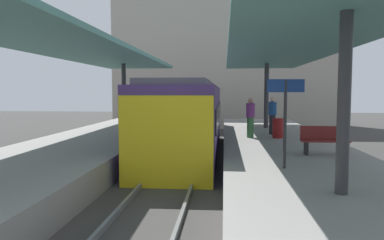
% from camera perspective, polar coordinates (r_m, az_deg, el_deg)
% --- Properties ---
extents(ground_plane, '(80.00, 80.00, 0.00)m').
position_cam_1_polar(ground_plane, '(12.36, -2.66, -9.20)').
color(ground_plane, '#383835').
extents(platform_left, '(4.40, 28.00, 1.00)m').
position_cam_1_polar(platform_left, '(13.29, -19.23, -6.27)').
color(platform_left, gray).
rests_on(platform_left, ground_plane).
extents(platform_right, '(4.40, 28.00, 1.00)m').
position_cam_1_polar(platform_right, '(12.34, 15.24, -6.99)').
color(platform_right, gray).
rests_on(platform_right, ground_plane).
extents(track_ballast, '(3.20, 28.00, 0.20)m').
position_cam_1_polar(track_ballast, '(12.34, -2.66, -8.74)').
color(track_ballast, '#423F3D').
rests_on(track_ballast, ground_plane).
extents(rail_near_side, '(0.08, 28.00, 0.14)m').
position_cam_1_polar(rail_near_side, '(12.41, -5.99, -7.88)').
color(rail_near_side, slate).
rests_on(rail_near_side, track_ballast).
extents(rail_far_side, '(0.08, 28.00, 0.14)m').
position_cam_1_polar(rail_far_side, '(12.22, 0.71, -8.04)').
color(rail_far_side, slate).
rests_on(rail_far_side, track_ballast).
extents(commuter_train, '(2.78, 11.50, 3.10)m').
position_cam_1_polar(commuter_train, '(15.90, -0.83, 0.17)').
color(commuter_train, '#472D6B').
rests_on(commuter_train, track_ballast).
extents(canopy_left, '(4.18, 21.00, 3.55)m').
position_cam_1_polar(canopy_left, '(14.44, -17.32, 10.25)').
color(canopy_left, '#333335').
rests_on(canopy_left, platform_left).
extents(canopy_right, '(4.18, 21.00, 3.52)m').
position_cam_1_polar(canopy_right, '(13.56, 14.51, 10.57)').
color(canopy_right, '#333335').
rests_on(canopy_right, platform_right).
extents(platform_bench, '(1.40, 0.41, 0.86)m').
position_cam_1_polar(platform_bench, '(11.86, 19.73, -2.83)').
color(platform_bench, black).
rests_on(platform_bench, platform_right).
extents(platform_sign, '(0.90, 0.08, 2.21)m').
position_cam_1_polar(platform_sign, '(9.39, 14.20, 2.54)').
color(platform_sign, '#262628').
rests_on(platform_sign, platform_right).
extents(litter_bin, '(0.44, 0.44, 0.80)m').
position_cam_1_polar(litter_bin, '(15.61, 13.10, -1.24)').
color(litter_bin, maroon).
rests_on(litter_bin, platform_right).
extents(passenger_near_bench, '(0.36, 0.36, 1.66)m').
position_cam_1_polar(passenger_near_bench, '(16.83, 12.29, 0.76)').
color(passenger_near_bench, '#232328').
rests_on(passenger_near_bench, platform_right).
extents(passenger_mid_platform, '(0.36, 0.36, 1.64)m').
position_cam_1_polar(passenger_mid_platform, '(15.46, 8.99, 0.45)').
color(passenger_mid_platform, '#386B3D').
rests_on(passenger_mid_platform, platform_right).
extents(station_building_backdrop, '(18.00, 6.00, 11.00)m').
position_cam_1_polar(station_building_backdrop, '(32.01, 5.16, 9.06)').
color(station_building_backdrop, '#A89E8E').
rests_on(station_building_backdrop, ground_plane).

